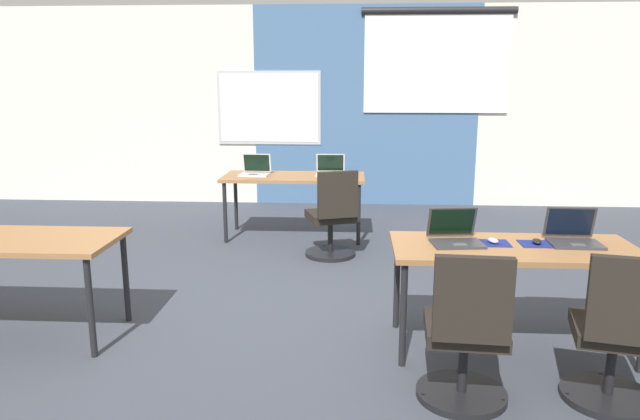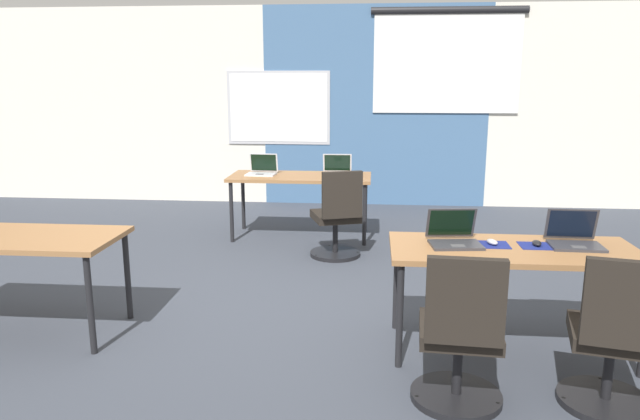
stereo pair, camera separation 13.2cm
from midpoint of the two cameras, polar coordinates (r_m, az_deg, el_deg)
The scene contains 16 objects.
ground_plane at distance 4.81m, azimuth -4.32°, elevation -9.39°, with size 24.00×24.00×0.00m.
back_wall_assembly at distance 8.63m, azimuth 0.38°, elevation 10.00°, with size 10.00×0.27×2.80m.
desk_near_left at distance 4.69m, azimuth -27.38°, elevation -2.88°, with size 1.60×0.70×0.72m.
desk_near_right at distance 4.08m, azimuth 19.06°, elevation -4.28°, with size 1.60×0.70×0.72m.
desk_far_center at distance 6.74m, azimuth -1.34°, elevation 2.86°, with size 1.60×0.70×0.72m.
laptop_far_right at distance 6.78m, azimuth 2.21°, elevation 3.85°, with size 0.34×0.31×0.23m.
chair_far_right at distance 5.99m, azimuth 2.30°, elevation -1.15°, with size 0.56×0.61×0.92m.
laptop_near_right_inner at distance 4.03m, azimuth 13.74°, elevation -2.54°, with size 0.36×0.34×0.23m.
mousepad_near_right_inner at distance 4.09m, azimuth 17.18°, elevation -3.22°, with size 0.22×0.19×0.00m.
mouse_near_right_inner at distance 4.09m, azimuth 17.19°, elevation -2.97°, with size 0.09×0.11×0.03m.
chair_near_right_inner at distance 3.42m, azimuth 14.46°, elevation -12.39°, with size 0.52×0.55×0.92m.
laptop_far_left at distance 6.81m, azimuth -5.08°, elevation 3.86°, with size 0.35×0.30×0.23m.
laptop_near_right_end at distance 4.26m, azimuth 24.18°, elevation -2.50°, with size 0.34×0.30×0.23m.
mousepad_near_right_end at distance 4.16m, azimuth 21.05°, elevation -3.26°, with size 0.22×0.19×0.00m.
mouse_near_right_end at distance 4.15m, azimuth 21.07°, elevation -3.00°, with size 0.06×0.10×0.03m.
chair_near_right_end at distance 3.66m, azimuth 27.44°, elevation -11.72°, with size 0.53×0.58×0.92m.
Camera 2 is at (0.83, -4.39, 1.80)m, focal length 33.13 mm.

